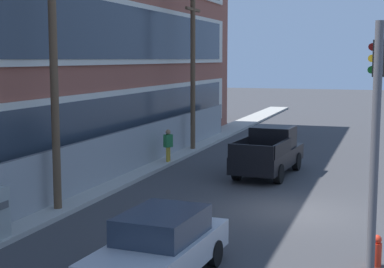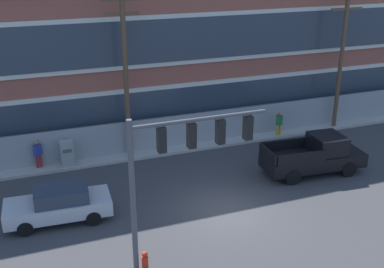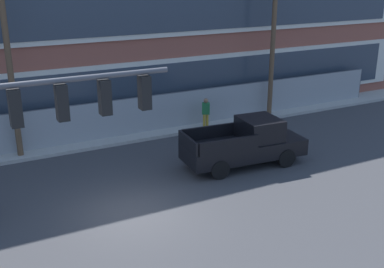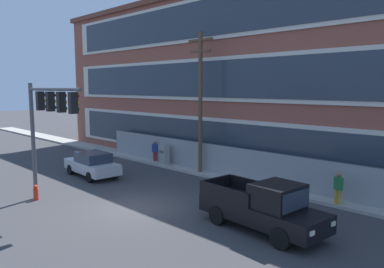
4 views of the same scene
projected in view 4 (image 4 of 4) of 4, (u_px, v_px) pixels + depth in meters
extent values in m
plane|color=#38383A|center=(133.00, 208.00, 17.58)|extent=(160.00, 160.00, 0.00)
cube|color=#9E9B93|center=(235.00, 179.00, 22.88)|extent=(80.00, 1.83, 0.16)
cube|color=brown|center=(294.00, 82.00, 24.97)|extent=(44.47, 8.17, 11.92)
cube|color=beige|center=(257.00, 145.00, 22.54)|extent=(40.91, 0.10, 2.86)
cube|color=#2D3844|center=(256.00, 145.00, 22.50)|extent=(39.13, 0.06, 2.38)
cube|color=beige|center=(258.00, 78.00, 22.05)|extent=(40.91, 0.10, 2.86)
cube|color=#2D3844|center=(258.00, 78.00, 22.01)|extent=(39.13, 0.06, 2.38)
cube|color=beige|center=(260.00, 9.00, 21.55)|extent=(40.91, 0.10, 2.86)
cube|color=#2D3844|center=(259.00, 9.00, 21.51)|extent=(39.13, 0.06, 2.38)
cube|color=gray|center=(274.00, 171.00, 20.85)|extent=(31.24, 0.04, 1.99)
cylinder|color=#4C4C51|center=(117.00, 142.00, 31.84)|extent=(0.06, 0.06, 1.99)
cylinder|color=#4C4C51|center=(275.00, 153.00, 20.73)|extent=(31.24, 0.05, 0.05)
cylinder|color=#4C4C51|center=(33.00, 142.00, 18.74)|extent=(0.20, 0.20, 5.84)
cylinder|color=#4C4C51|center=(53.00, 89.00, 16.67)|extent=(4.98, 0.14, 0.14)
cube|color=black|center=(40.00, 101.00, 17.73)|extent=(0.28, 0.32, 0.90)
cylinder|color=#4B0807|center=(44.00, 95.00, 17.82)|extent=(0.04, 0.18, 0.18)
cylinder|color=gold|center=(44.00, 101.00, 17.85)|extent=(0.04, 0.18, 0.18)
cylinder|color=#0A4011|center=(44.00, 107.00, 17.89)|extent=(0.04, 0.18, 0.18)
cube|color=black|center=(50.00, 101.00, 16.96)|extent=(0.28, 0.32, 0.90)
cylinder|color=#4B0807|center=(54.00, 95.00, 17.06)|extent=(0.04, 0.18, 0.18)
cylinder|color=gold|center=(54.00, 101.00, 17.09)|extent=(0.04, 0.18, 0.18)
cylinder|color=#0A4011|center=(54.00, 107.00, 17.13)|extent=(0.04, 0.18, 0.18)
cube|color=black|center=(61.00, 102.00, 16.20)|extent=(0.28, 0.32, 0.90)
cylinder|color=#4B0807|center=(65.00, 96.00, 16.29)|extent=(0.04, 0.18, 0.18)
cylinder|color=gold|center=(65.00, 102.00, 16.33)|extent=(0.04, 0.18, 0.18)
cylinder|color=#0A4011|center=(65.00, 108.00, 16.36)|extent=(0.04, 0.18, 0.18)
cube|color=black|center=(73.00, 103.00, 15.44)|extent=(0.28, 0.32, 0.90)
cylinder|color=#4B0807|center=(77.00, 96.00, 15.53)|extent=(0.04, 0.18, 0.18)
cylinder|color=gold|center=(77.00, 103.00, 15.57)|extent=(0.04, 0.18, 0.18)
cylinder|color=#0A4011|center=(77.00, 109.00, 15.60)|extent=(0.04, 0.18, 0.18)
cube|color=black|center=(262.00, 212.00, 14.75)|extent=(5.39, 2.32, 0.70)
cube|color=black|center=(277.00, 196.00, 14.09)|extent=(1.71, 1.89, 0.92)
cube|color=#283342|center=(296.00, 201.00, 13.48)|extent=(0.18, 1.58, 0.69)
cube|color=black|center=(254.00, 186.00, 16.15)|extent=(2.63, 0.32, 0.56)
cube|color=black|center=(224.00, 194.00, 14.98)|extent=(2.63, 0.32, 0.56)
cube|color=black|center=(216.00, 183.00, 16.63)|extent=(0.24, 1.85, 0.56)
cylinder|color=black|center=(309.00, 226.00, 14.17)|extent=(0.82, 0.32, 0.80)
cylinder|color=black|center=(281.00, 238.00, 13.03)|extent=(0.82, 0.32, 0.80)
cylinder|color=black|center=(246.00, 206.00, 16.55)|extent=(0.82, 0.32, 0.80)
cylinder|color=black|center=(217.00, 215.00, 15.41)|extent=(0.82, 0.32, 0.80)
cube|color=white|center=(333.00, 224.00, 13.17)|extent=(0.08, 0.24, 0.16)
cube|color=white|center=(312.00, 233.00, 12.30)|extent=(0.08, 0.24, 0.16)
cube|color=#B2B5BA|center=(92.00, 166.00, 23.76)|extent=(4.54, 2.07, 0.64)
cube|color=#283342|center=(93.00, 157.00, 23.55)|extent=(2.31, 1.72, 0.60)
cylinder|color=black|center=(70.00, 170.00, 24.27)|extent=(0.65, 0.24, 0.64)
cylinder|color=black|center=(94.00, 166.00, 25.37)|extent=(0.65, 0.24, 0.64)
cylinder|color=black|center=(90.00, 177.00, 22.22)|extent=(0.65, 0.24, 0.64)
cylinder|color=black|center=(115.00, 173.00, 23.32)|extent=(0.65, 0.24, 0.64)
cylinder|color=brown|center=(200.00, 104.00, 23.87)|extent=(0.26, 0.26, 9.08)
cube|color=brown|center=(201.00, 40.00, 23.36)|extent=(2.01, 0.14, 0.14)
cube|color=brown|center=(200.00, 51.00, 23.45)|extent=(1.71, 0.14, 0.14)
cube|color=#939993|center=(164.00, 156.00, 26.60)|extent=(0.66, 0.48, 1.57)
cube|color=#515151|center=(161.00, 152.00, 26.38)|extent=(0.46, 0.02, 0.20)
cylinder|color=maroon|center=(154.00, 157.00, 27.95)|extent=(0.14, 0.14, 0.85)
cylinder|color=maroon|center=(156.00, 158.00, 27.82)|extent=(0.14, 0.14, 0.85)
cube|color=navy|center=(155.00, 148.00, 27.80)|extent=(0.45, 0.45, 0.60)
sphere|color=#8C6647|center=(155.00, 142.00, 27.74)|extent=(0.24, 0.24, 0.24)
cylinder|color=#B7932D|center=(336.00, 198.00, 17.69)|extent=(0.14, 0.14, 0.85)
cylinder|color=#B7932D|center=(340.00, 199.00, 17.57)|extent=(0.14, 0.14, 0.85)
cube|color=#236B38|center=(338.00, 183.00, 17.54)|extent=(0.47, 0.40, 0.60)
sphere|color=#8C6647|center=(339.00, 175.00, 17.49)|extent=(0.24, 0.24, 0.24)
cylinder|color=red|center=(36.00, 194.00, 18.77)|extent=(0.24, 0.24, 0.58)
sphere|color=red|center=(36.00, 187.00, 18.72)|extent=(0.22, 0.22, 0.22)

